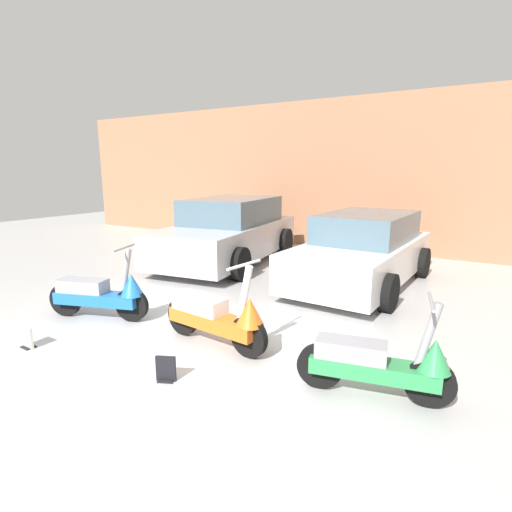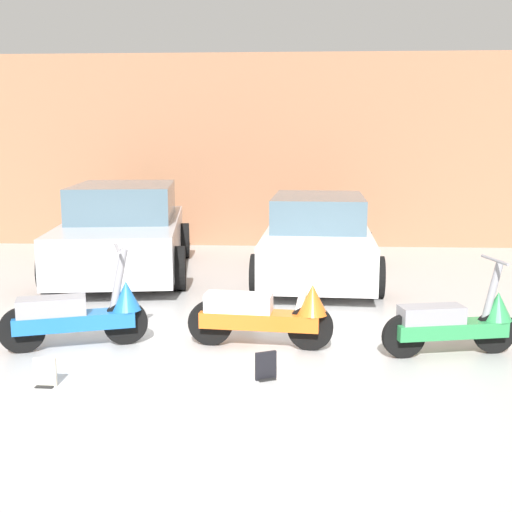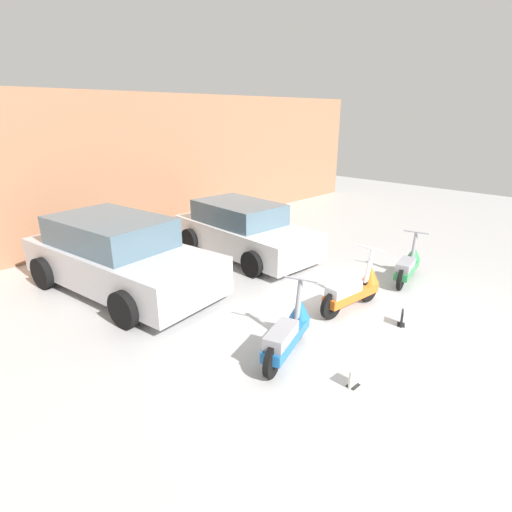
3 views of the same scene
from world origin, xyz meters
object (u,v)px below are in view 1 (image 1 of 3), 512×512
car_rear_left (229,232)px  placard_near_right_scooter (166,370)px  scooter_front_center (381,362)px  placard_near_left_scooter (27,338)px  car_rear_center (363,251)px  scooter_front_right (218,316)px  scooter_front_left (102,293)px

car_rear_left → placard_near_right_scooter: bearing=20.2°
scooter_front_center → placard_near_left_scooter: 3.97m
car_rear_center → placard_near_right_scooter: car_rear_center is taller
scooter_front_center → car_rear_center: size_ratio=0.36×
scooter_front_right → scooter_front_center: size_ratio=1.10×
scooter_front_center → car_rear_left: (-4.40, 3.93, 0.34)m
scooter_front_left → car_rear_center: bearing=35.6°
scooter_front_left → placard_near_right_scooter: 2.14m
scooter_front_left → scooter_front_center: scooter_front_left is taller
scooter_front_right → car_rear_left: (-2.48, 3.80, 0.31)m
car_rear_left → placard_near_left_scooter: bearing=-1.3°
scooter_front_right → scooter_front_center: 1.92m
placard_near_left_scooter → scooter_front_right: bearing=32.0°
scooter_front_left → car_rear_left: bearing=79.1°
placard_near_right_scooter → scooter_front_center: bearing=22.7°
placard_near_right_scooter → car_rear_left: bearing=118.1°
placard_near_left_scooter → placard_near_right_scooter: same height
scooter_front_center → car_rear_center: (-1.25, 3.67, 0.27)m
scooter_front_left → scooter_front_right: (1.93, 0.11, 0.01)m
placard_near_right_scooter → car_rear_center: bearing=81.9°
car_rear_center → placard_near_left_scooter: 5.41m
scooter_front_left → car_rear_left: car_rear_left is taller
scooter_front_center → placard_near_left_scooter: (-3.82, -1.06, -0.23)m
scooter_front_right → placard_near_right_scooter: bearing=-82.0°
scooter_front_center → placard_near_right_scooter: (-1.89, -0.79, -0.23)m
car_rear_center → placard_near_right_scooter: bearing=-5.4°
car_rear_center → car_rear_left: bearing=-92.1°
scooter_front_left → car_rear_center: 4.48m
scooter_front_right → scooter_front_center: bearing=2.1°
placard_near_right_scooter → scooter_front_right: bearing=92.1°
car_rear_left → scooter_front_right: bearing=25.2°
scooter_front_right → placard_near_right_scooter: (0.03, -0.91, -0.27)m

